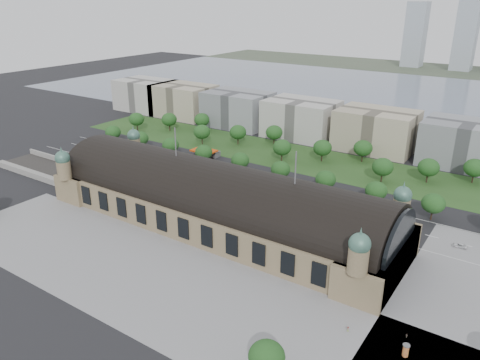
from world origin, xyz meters
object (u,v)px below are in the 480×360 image
Objects in this scene: petrol_station at (209,152)px; bus_mid at (247,196)px; parked_car_0 at (123,170)px; parked_car_4 at (160,177)px; parked_car_6 at (208,194)px; traffic_car_2 at (151,172)px; traffic_car_4 at (276,204)px; parked_car_5 at (187,188)px; traffic_car_6 at (459,246)px; traffic_car_5 at (366,218)px; bus_west at (262,196)px; pedestrian_2 at (407,336)px; parked_car_2 at (152,175)px; bus_east at (299,211)px; parked_car_3 at (155,177)px; traffic_car_0 at (101,155)px; pedestrian_0 at (348,329)px; parked_car_1 at (156,177)px; advertising_column at (406,350)px.

bus_mid is (51.05, -38.28, -1.28)m from petrol_station.
parked_car_0 is 0.93× the size of parked_car_4.
traffic_car_2 is at bearing -128.69° from parked_car_6.
traffic_car_4 reaches higher than parked_car_5.
traffic_car_2 is 30.24m from parked_car_5.
bus_mid reaches higher than traffic_car_6.
bus_west is at bearing 103.53° from traffic_car_5.
traffic_car_4 is 90.82m from pedestrian_2.
parked_car_5 reaches higher than traffic_car_5.
petrol_station reaches higher than parked_car_4.
traffic_car_4 is 72.32m from parked_car_2.
parked_car_4 is at bearing -121.09° from parked_car_5.
bus_east is at bearing 74.96° from parked_car_5.
traffic_car_4 is at bearing 72.32° from parked_car_3.
petrol_station is at bearing 80.73° from traffic_car_5.
bus_west is (-9.04, 2.69, 0.76)m from traffic_car_4.
bus_east reaches higher than traffic_car_4.
traffic_car_4 is (119.58, -3.42, 0.06)m from traffic_car_0.
parked_car_4 is at bearing 88.43° from bus_east.
parked_car_3 is at bearing 95.36° from bus_mid.
parked_car_4 is 0.35× the size of bus_mid.
parked_car_6 is 25.60m from bus_west.
parked_car_2 is at bearing -99.22° from petrol_station.
traffic_car_4 is 89.50m from parked_car_0.
traffic_car_4 is 14.76m from bus_mid.
petrol_station is 2.60× the size of traffic_car_2.
parked_car_0 is at bearing -106.42° from parked_car_3.
parked_car_6 is (87.16, -11.13, 0.05)m from traffic_car_0.
parked_car_3 is 2.87× the size of pedestrian_0.
traffic_car_5 reaches higher than parked_car_1.
bus_east is 6.85× the size of pedestrian_2.
petrol_station is at bearing 139.96° from pedestrian_0.
traffic_car_2 is 1.39× the size of parked_car_0.
advertising_column is (106.51, -54.19, 1.13)m from parked_car_6.
traffic_car_2 is 1.05× the size of traffic_car_6.
parked_car_5 is at bearing 101.16° from bus_west.
advertising_column is at bearing 70.74° from traffic_car_0.
traffic_car_5 is at bearing 58.05° from parked_car_1.
parked_car_4 is 21.25m from parked_car_5.
advertising_column is at bearing -132.41° from bus_west.
parked_car_6 is (-70.34, -17.08, 0.07)m from traffic_car_5.
petrol_station is 1.29× the size of bus_east.
pedestrian_0 is at bearing -145.41° from bus_east.
parked_car_1 is 2.86× the size of pedestrian_0.
advertising_column is (146.31, -58.19, 1.21)m from parked_car_2.
traffic_car_2 is 15.69m from parked_car_0.
pedestrian_0 reaches higher than parked_car_1.
advertising_column reaches higher than bus_west.
traffic_car_2 is 74.88m from traffic_car_4.
parked_car_6 is (35.64, -2.81, 0.09)m from parked_car_1.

